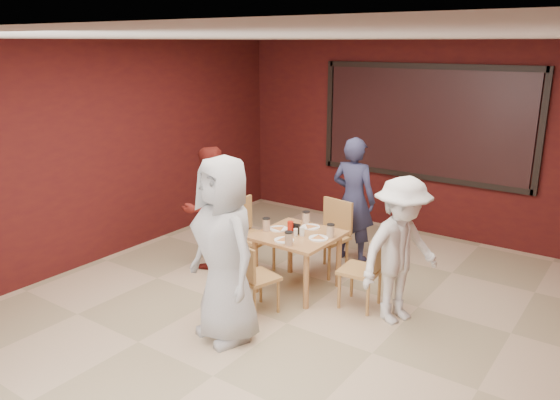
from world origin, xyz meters
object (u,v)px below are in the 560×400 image
Objects in this scene: dining_table at (298,240)px; chair_back at (331,232)px; chair_left at (248,231)px; chair_front at (252,274)px; chair_right at (367,267)px; diner_front at (224,250)px; diner_left at (209,208)px; diner_back at (353,200)px; diner_right at (401,251)px.

chair_back reaches higher than dining_table.
chair_front is at bearing -49.44° from chair_left.
diner_front is (-0.83, -1.32, 0.43)m from chair_right.
diner_left is (-1.30, -0.05, 0.17)m from dining_table.
diner_back is 1.85m from diner_left.
dining_table is at bearing 108.49° from diner_front.
chair_right is (0.85, 0.04, -0.13)m from dining_table.
chair_back is at bearing 106.99° from diner_front.
dining_table is 1.20m from diner_back.
diner_left reaches higher than chair_right.
diner_front is at bearing -81.03° from chair_front.
diner_front reaches higher than chair_front.
chair_left is at bearing 117.55° from diner_left.
chair_back reaches higher than chair_right.
chair_back is (0.10, 1.46, 0.06)m from chair_front.
diner_front is at bearing -90.44° from chair_back.
chair_left reaches higher than chair_right.
chair_left is 0.51× the size of diner_front.
diner_back reaches higher than chair_back.
diner_left reaches higher than diner_right.
chair_left is at bearing 173.58° from dining_table.
dining_table is 0.56× the size of diner_left.
dining_table is 1.31m from diner_front.
chair_back is 0.59× the size of diner_right.
diner_back is 1.07× the size of diner_right.
diner_right is at bearing -0.42° from dining_table.
diner_front is 1.19× the size of diner_right.
chair_front is at bearing -94.25° from dining_table.
diner_back is 1.06× the size of diner_left.
diner_left is (-1.38, -1.23, -0.04)m from diner_back.
diner_front is (-0.02, -1.98, 0.39)m from chair_back.
dining_table is 0.53× the size of diner_back.
diner_left is at bearing -165.19° from chair_left.
diner_back is at bearing 66.25° from diner_right.
chair_back is at bearing 36.30° from chair_left.
dining_table is 1.31m from diner_left.
dining_table is 0.70m from chair_back.
chair_right is (0.91, 0.81, 0.03)m from chair_front.
chair_left is 0.59m from diner_left.
chair_front is 0.69m from diner_front.
chair_back is at bearing 84.84° from diner_back.
diner_back is at bearing 144.51° from diner_left.
chair_right is at bearing -1.61° from chair_left.
chair_right is at bearing 75.31° from diner_front.
diner_left reaches higher than chair_left.
diner_right is (1.24, -0.01, 0.15)m from dining_table.
dining_table is 1.10× the size of chair_front.
diner_right reaches higher than chair_front.
diner_left is (-2.16, -0.09, 0.30)m from chair_right.
diner_back is (0.04, 0.49, 0.31)m from chair_back.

